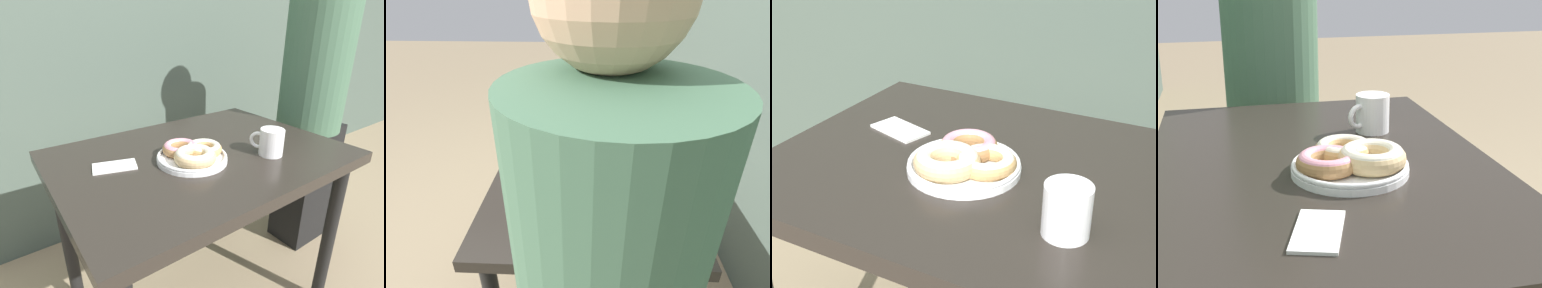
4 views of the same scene
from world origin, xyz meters
TOP-DOWN VIEW (x-y plane):
  - dining_table at (0.00, 0.34)m, footprint 0.98×0.70m
  - donut_plate at (-0.07, 0.30)m, footprint 0.23×0.25m
  - coffee_mug at (0.18, 0.19)m, footprint 0.08×0.11m
  - person_figure at (0.70, 0.39)m, footprint 0.38×0.30m
  - napkin at (-0.29, 0.40)m, footprint 0.15×0.11m

SIDE VIEW (x-z plane):
  - dining_table at x=0.00m, z-range 0.27..0.99m
  - napkin at x=-0.29m, z-range 0.72..0.73m
  - donut_plate at x=-0.07m, z-range 0.72..0.78m
  - person_figure at x=0.70m, z-range 0.03..1.51m
  - coffee_mug at x=0.18m, z-range 0.72..0.82m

